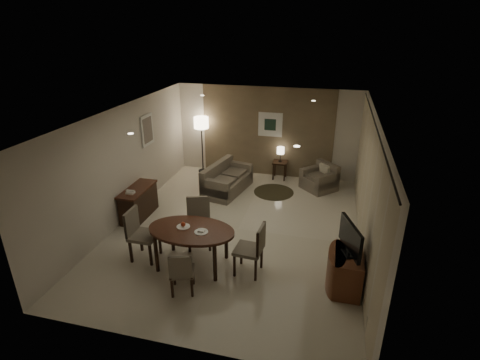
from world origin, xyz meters
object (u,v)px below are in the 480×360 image
(tv_cabinet, at_px, (347,271))
(chair_far, at_px, (199,224))
(armchair, at_px, (319,177))
(sofa, at_px, (227,178))
(floor_lamp, at_px, (202,145))
(chair_near, at_px, (182,271))
(chair_right, at_px, (248,249))
(dining_table, at_px, (192,247))
(console_desk, at_px, (139,203))
(chair_left, at_px, (144,235))
(side_table, at_px, (280,170))

(tv_cabinet, xyz_separation_m, chair_far, (-3.01, 0.63, 0.17))
(chair_far, distance_m, armchair, 4.26)
(tv_cabinet, bearing_deg, sofa, 132.90)
(sofa, bearing_deg, floor_lamp, 54.22)
(chair_near, bearing_deg, chair_right, -158.31)
(chair_right, bearing_deg, chair_near, -46.64)
(dining_table, bearing_deg, tv_cabinet, 0.66)
(tv_cabinet, distance_m, floor_lamp, 6.46)
(console_desk, height_order, tv_cabinet, console_desk)
(chair_far, xyz_separation_m, armchair, (2.29, 3.59, -0.16))
(console_desk, distance_m, armchair, 4.97)
(chair_near, relative_size, chair_left, 0.80)
(side_table, bearing_deg, chair_near, -98.96)
(chair_right, bearing_deg, chair_left, -84.42)
(chair_left, distance_m, sofa, 3.58)
(chair_left, height_order, side_table, chair_left)
(chair_near, height_order, chair_right, chair_right)
(chair_far, relative_size, chair_left, 0.99)
(dining_table, distance_m, chair_far, 0.68)
(chair_near, height_order, chair_left, chair_left)
(dining_table, relative_size, sofa, 1.02)
(chair_left, bearing_deg, chair_right, -88.84)
(tv_cabinet, relative_size, chair_right, 0.88)
(chair_far, bearing_deg, armchair, 36.92)
(chair_far, relative_size, side_table, 1.94)
(dining_table, height_order, chair_left, chair_left)
(console_desk, xyz_separation_m, chair_near, (2.09, -2.32, 0.05))
(chair_near, xyz_separation_m, sofa, (-0.41, 4.27, -0.03))
(chair_left, bearing_deg, sofa, -11.68)
(chair_right, relative_size, armchair, 1.24)
(tv_cabinet, distance_m, dining_table, 2.92)
(chair_far, bearing_deg, tv_cabinet, -32.34)
(chair_far, height_order, side_table, chair_far)
(chair_left, relative_size, chair_right, 1.03)
(sofa, bearing_deg, chair_right, -146.51)
(dining_table, height_order, chair_near, chair_near)
(console_desk, xyz_separation_m, armchair, (4.16, 2.72, -0.01))
(chair_right, xyz_separation_m, armchair, (1.08, 4.22, -0.14))
(console_desk, relative_size, tv_cabinet, 1.33)
(chair_near, relative_size, sofa, 0.51)
(console_desk, relative_size, chair_left, 1.13)
(chair_right, bearing_deg, side_table, -174.45)
(chair_right, bearing_deg, armchair, 169.73)
(chair_right, bearing_deg, chair_far, -113.35)
(chair_left, relative_size, floor_lamp, 0.60)
(chair_left, bearing_deg, chair_near, -124.75)
(chair_far, xyz_separation_m, chair_left, (-0.90, -0.68, 0.01))
(chair_right, xyz_separation_m, floor_lamp, (-2.58, 4.72, 0.36))
(console_desk, height_order, chair_near, chair_near)
(chair_near, bearing_deg, sofa, -102.15)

